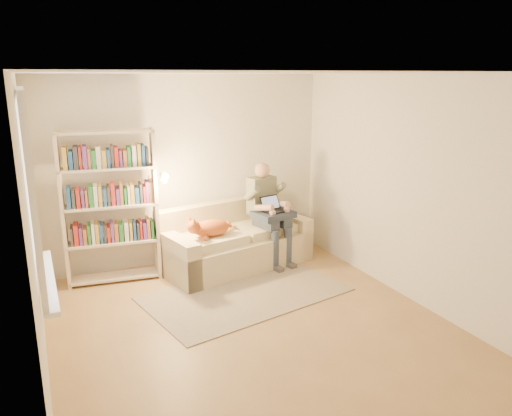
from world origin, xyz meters
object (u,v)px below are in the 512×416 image
sofa (235,244)px  laptop (271,208)px  cat (208,228)px  bookshelf (110,200)px  person (267,207)px

sofa → laptop: laptop is taller
sofa → cat: sofa is taller
bookshelf → laptop: bearing=-2.3°
person → laptop: bearing=-100.4°
sofa → cat: (-0.46, -0.23, 0.35)m
person → cat: (-0.93, -0.17, -0.13)m
sofa → laptop: bearing=-32.3°
cat → bookshelf: size_ratio=0.37×
sofa → cat: bearing=-165.3°
cat → sofa: bearing=14.7°
person → laptop: (0.00, -0.12, 0.02)m
cat → bookshelf: (-1.15, 0.39, 0.41)m
sofa → laptop: size_ratio=6.34×
person → sofa: bearing=161.1°
person → bookshelf: size_ratio=0.72×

